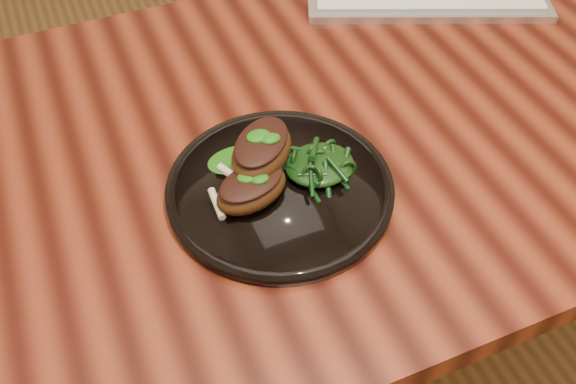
% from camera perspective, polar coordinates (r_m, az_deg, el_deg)
% --- Properties ---
extents(desk, '(1.60, 0.80, 0.75)m').
position_cam_1_polar(desk, '(1.02, 5.12, 3.42)').
color(desk, black).
rests_on(desk, ground).
extents(plate, '(0.30, 0.30, 0.02)m').
position_cam_1_polar(plate, '(0.84, -0.71, 0.30)').
color(plate, black).
rests_on(plate, desk).
extents(lamb_chop_front, '(0.11, 0.09, 0.04)m').
position_cam_1_polar(lamb_chop_front, '(0.80, -3.31, 0.35)').
color(lamb_chop_front, '#42210C').
rests_on(lamb_chop_front, plate).
extents(lamb_chop_back, '(0.13, 0.13, 0.05)m').
position_cam_1_polar(lamb_chop_back, '(0.82, -2.40, 3.79)').
color(lamb_chop_back, '#42210C').
rests_on(lamb_chop_back, plate).
extents(herb_smear, '(0.08, 0.05, 0.01)m').
position_cam_1_polar(herb_smear, '(0.86, -4.61, 2.90)').
color(herb_smear, '#0F4E08').
rests_on(herb_smear, plate).
extents(greens_heap, '(0.09, 0.09, 0.03)m').
position_cam_1_polar(greens_heap, '(0.84, 2.82, 2.75)').
color(greens_heap, black).
rests_on(greens_heap, plate).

